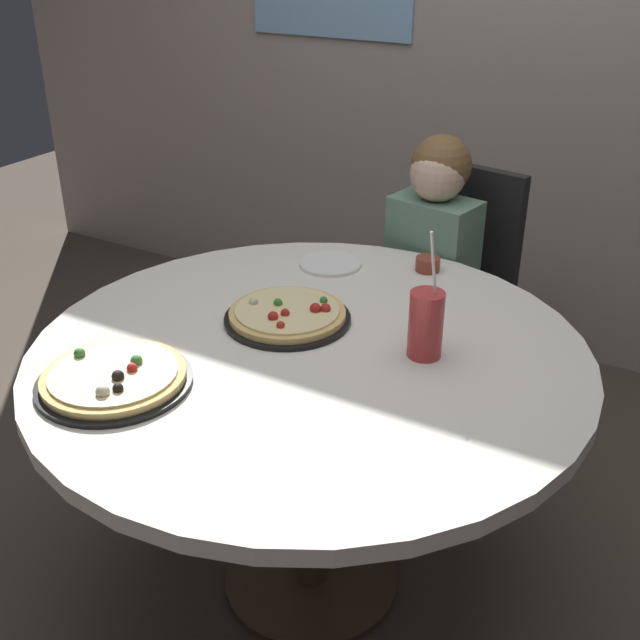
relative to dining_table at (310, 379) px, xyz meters
The scene contains 9 objects.
ground_plane 0.66m from the dining_table, ahead, with size 8.00×8.00×0.00m, color #4C4238.
dining_table is the anchor object (origin of this frame).
chair_wooden 0.88m from the dining_table, 88.92° to the left, with size 0.47×0.47×0.95m.
diner_child 0.71m from the dining_table, 91.12° to the left, with size 0.32×0.43×1.08m.
pizza_veggie 0.18m from the dining_table, 142.40° to the left, with size 0.32×0.32×0.05m.
pizza_cheese 0.46m from the dining_table, 129.10° to the right, with size 0.34×0.34×0.05m.
soda_cup 0.32m from the dining_table, 21.88° to the left, with size 0.08×0.08×0.31m.
sauce_bowl 0.57m from the dining_table, 82.95° to the left, with size 0.07×0.07×0.04m, color brown.
plate_small 0.50m from the dining_table, 113.20° to the left, with size 0.18×0.18×0.01m, color white.
Camera 1 is at (0.81, -1.38, 1.66)m, focal length 43.79 mm.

